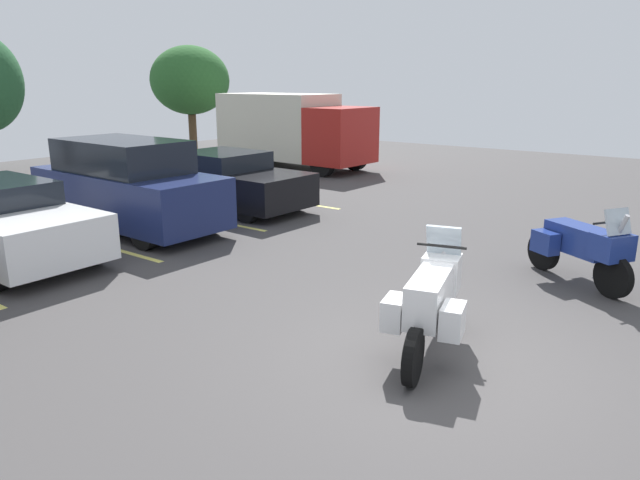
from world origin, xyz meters
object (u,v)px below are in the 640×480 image
motorcycle_touring (431,299)px  car_navy (127,186)px  box_truck (292,129)px  car_black (228,181)px  motorcycle_second (582,245)px

motorcycle_touring → car_navy: size_ratio=0.45×
car_navy → box_truck: (9.48, 3.10, 0.49)m
box_truck → car_black: bearing=-153.6°
motorcycle_touring → car_black: bearing=60.9°
car_black → car_navy: bearing=176.5°
motorcycle_second → box_truck: bearing=58.5°
motorcycle_touring → car_black: 9.08m
motorcycle_touring → car_black: size_ratio=0.50×
motorcycle_touring → box_truck: box_truck is taller
car_navy → box_truck: size_ratio=0.80×
car_navy → car_black: bearing=-3.5°
motorcycle_second → car_black: bearing=85.0°
car_black → box_truck: (6.60, 3.28, 0.75)m
motorcycle_second → car_navy: size_ratio=0.39×
motorcycle_touring → car_black: (4.42, 7.93, 0.04)m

